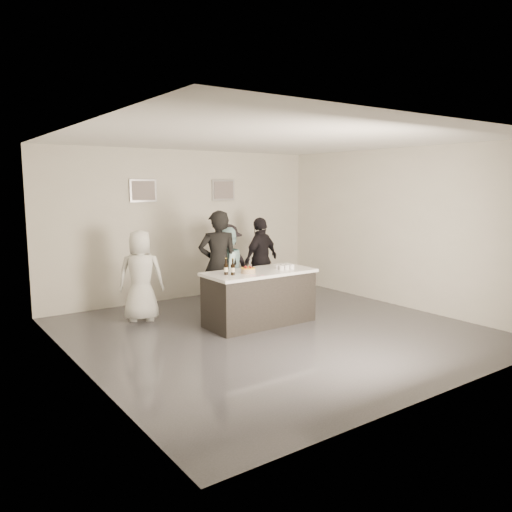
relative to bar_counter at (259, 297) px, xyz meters
name	(u,v)px	position (x,y,z in m)	size (l,w,h in m)	color
floor	(274,331)	(-0.05, -0.48, -0.45)	(6.00, 6.00, 0.00)	#3D3D42
ceiling	(275,139)	(-0.05, -0.48, 2.55)	(6.00, 6.00, 0.00)	white
wall_back	(185,225)	(-0.05, 2.52, 1.05)	(6.00, 0.04, 3.00)	beige
wall_front	(445,262)	(-0.05, -3.48, 1.05)	(6.00, 0.04, 3.00)	beige
wall_left	(78,253)	(-3.05, -0.48, 1.05)	(0.04, 6.00, 3.00)	beige
wall_right	(400,228)	(2.95, -0.48, 1.05)	(0.04, 6.00, 3.00)	beige
picture_left	(143,191)	(-0.95, 2.49, 1.75)	(0.54, 0.04, 0.44)	#B2B2B7
picture_right	(223,190)	(0.85, 2.49, 1.75)	(0.54, 0.04, 0.44)	#B2B2B7
bar_counter	(259,297)	(0.00, 0.00, 0.00)	(1.86, 0.86, 0.90)	white
cake	(248,271)	(-0.28, -0.07, 0.49)	(0.24, 0.24, 0.08)	yellow
beer_bottle_a	(226,267)	(-0.64, 0.01, 0.58)	(0.07, 0.07, 0.26)	black
beer_bottle_b	(233,267)	(-0.57, -0.08, 0.58)	(0.07, 0.07, 0.26)	black
tumbler_cluster	(285,267)	(0.45, -0.11, 0.49)	(0.30, 0.19, 0.08)	#BF7012
candles	(256,276)	(-0.31, -0.34, 0.45)	(0.24, 0.08, 0.01)	pink
person_main_black	(218,265)	(-0.36, 0.72, 0.49)	(0.69, 0.45, 1.88)	black
person_main_blue	(226,271)	(-0.12, 0.85, 0.33)	(0.76, 0.59, 1.57)	#A6D6D9
person_guest_left	(141,276)	(-1.53, 1.33, 0.33)	(0.76, 0.50, 1.56)	silver
person_guest_right	(261,259)	(1.01, 1.35, 0.39)	(0.98, 0.41, 1.67)	black
person_guest_back	(227,265)	(0.26, 1.43, 0.33)	(1.01, 0.58, 1.57)	black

